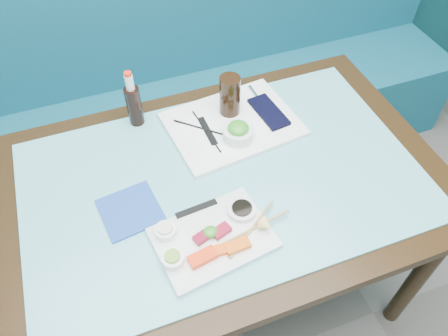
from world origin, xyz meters
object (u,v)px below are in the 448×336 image
object	(u,v)px
blue_napkin	(130,211)
booth_bench	(164,104)
seaweed_bowl	(238,134)
serving_tray	(233,124)
cola_glass	(230,96)
sashimi_plate	(213,238)
cola_bottle_body	(134,106)
dining_table	(223,196)

from	to	relation	value
blue_napkin	booth_bench	bearing A→B (deg)	70.87
seaweed_bowl	serving_tray	bearing A→B (deg)	82.41
cola_glass	blue_napkin	xyz separation A→B (m)	(-0.42, -0.28, -0.09)
sashimi_plate	serving_tray	distance (m)	0.46
booth_bench	cola_bottle_body	distance (m)	0.70
seaweed_bowl	cola_bottle_body	distance (m)	0.36
seaweed_bowl	blue_napkin	world-z (taller)	seaweed_bowl
cola_bottle_body	seaweed_bowl	bearing A→B (deg)	-35.61
serving_tray	cola_glass	xyz separation A→B (m)	(0.01, 0.05, 0.08)
booth_bench	dining_table	distance (m)	0.89
dining_table	sashimi_plate	size ratio (longest dim) A/B	4.44
seaweed_bowl	sashimi_plate	bearing A→B (deg)	-121.69
booth_bench	serving_tray	distance (m)	0.75
booth_bench	seaweed_bowl	world-z (taller)	booth_bench
serving_tray	blue_napkin	bearing A→B (deg)	-157.33
serving_tray	blue_napkin	size ratio (longest dim) A/B	2.60
seaweed_bowl	cola_glass	bearing A→B (deg)	81.25
booth_bench	blue_napkin	xyz separation A→B (m)	(-0.30, -0.86, 0.39)
booth_bench	seaweed_bowl	distance (m)	0.83
sashimi_plate	blue_napkin	xyz separation A→B (m)	(-0.20, 0.18, -0.00)
booth_bench	cola_bottle_body	size ratio (longest dim) A/B	20.53
serving_tray	cola_glass	distance (m)	0.10
dining_table	seaweed_bowl	bearing A→B (deg)	52.69
sashimi_plate	booth_bench	bearing A→B (deg)	76.60
cola_glass	cola_bottle_body	world-z (taller)	cola_glass
booth_bench	sashimi_plate	size ratio (longest dim) A/B	9.52
sashimi_plate	seaweed_bowl	bearing A→B (deg)	50.52
serving_tray	seaweed_bowl	xyz separation A→B (m)	(-0.01, -0.07, 0.03)
blue_napkin	sashimi_plate	bearing A→B (deg)	-41.83
blue_napkin	cola_bottle_body	bearing A→B (deg)	73.77
booth_bench	cola_bottle_body	world-z (taller)	booth_bench
cola_bottle_body	blue_napkin	xyz separation A→B (m)	(-0.11, -0.36, -0.07)
sashimi_plate	serving_tray	world-z (taller)	same
dining_table	serving_tray	size ratio (longest dim) A/B	3.26
seaweed_bowl	cola_glass	distance (m)	0.14
cola_bottle_body	dining_table	bearing A→B (deg)	-60.87
booth_bench	cola_bottle_body	bearing A→B (deg)	-111.20
serving_tray	cola_glass	bearing A→B (deg)	73.15
booth_bench	dining_table	size ratio (longest dim) A/B	2.14
dining_table	cola_glass	xyz separation A→B (m)	(0.12, 0.26, 0.18)
booth_bench	sashimi_plate	world-z (taller)	booth_bench
sashimi_plate	seaweed_bowl	size ratio (longest dim) A/B	3.10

